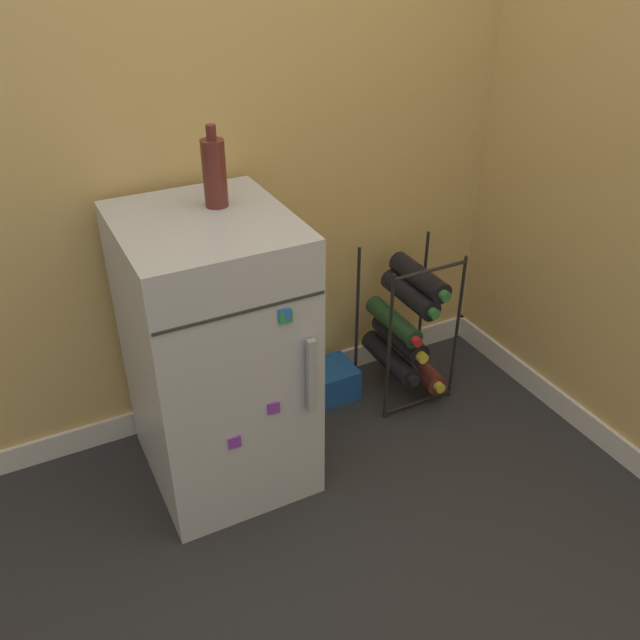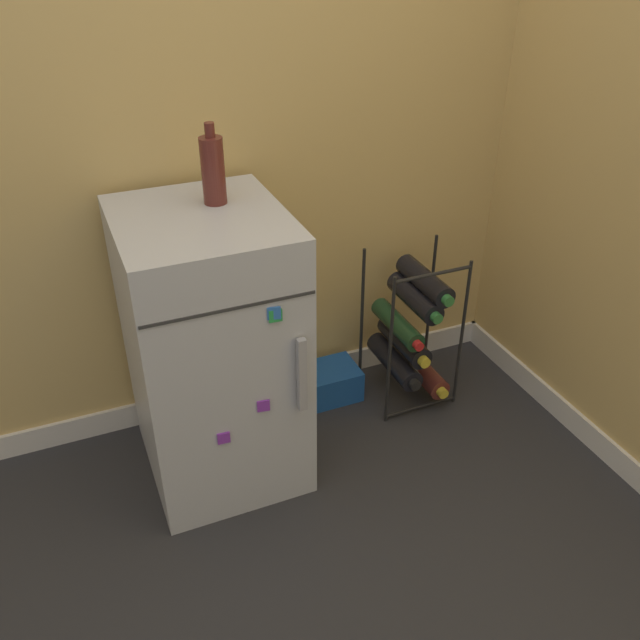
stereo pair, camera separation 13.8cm
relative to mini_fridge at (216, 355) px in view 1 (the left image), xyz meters
name	(u,v)px [view 1 (the left image)]	position (x,y,z in m)	size (l,w,h in m)	color
ground_plane	(338,478)	(0.30, -0.23, -0.44)	(14.00, 14.00, 0.00)	#28282B
wall_back	(253,49)	(0.30, 0.33, 0.80)	(6.79, 0.07, 2.50)	tan
mini_fridge	(216,355)	(0.00, 0.00, 0.00)	(0.47, 0.55, 0.88)	#B7BABF
wine_rack	(406,328)	(0.74, 0.07, -0.15)	(0.30, 0.31, 0.59)	black
soda_box	(319,384)	(0.44, 0.18, -0.38)	(0.28, 0.17, 0.12)	#194C9E
fridge_top_bottle	(214,172)	(0.07, 0.07, 0.54)	(0.07, 0.07, 0.23)	#56231E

